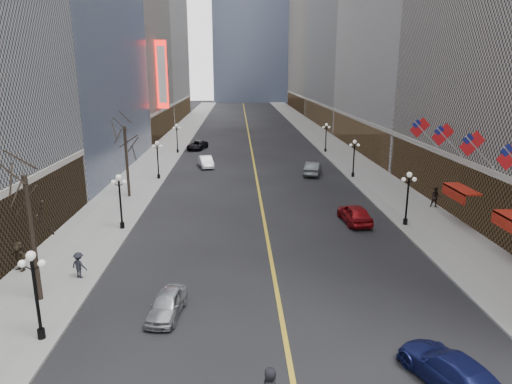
{
  "coord_description": "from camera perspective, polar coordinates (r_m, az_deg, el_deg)",
  "views": [
    {
      "loc": [
        -2.21,
        -5.89,
        12.66
      ],
      "look_at": [
        -1.36,
        15.58,
        6.95
      ],
      "focal_mm": 32.0,
      "sensor_mm": 36.0,
      "label": 1
    }
  ],
  "objects": [
    {
      "name": "streetlamp_west_1",
      "position": [
        38.41,
        -16.65,
        -0.47
      ],
      "size": [
        1.26,
        0.44,
        4.52
      ],
      "color": "black",
      "rests_on": "sidewalk_west"
    },
    {
      "name": "bldg_east_c",
      "position": [
        116.97,
        14.57,
        20.1
      ],
      "size": [
        26.6,
        40.6,
        48.8
      ],
      "color": "#959597",
      "rests_on": "ground"
    },
    {
      "name": "car_nb_mid",
      "position": [
        62.26,
        -6.28,
        3.78
      ],
      "size": [
        2.55,
        4.82,
        1.51
      ],
      "primitive_type": "imported",
      "rotation": [
        0.0,
        0.0,
        0.22
      ],
      "color": "white",
      "rests_on": "ground"
    },
    {
      "name": "awning_c",
      "position": [
        41.42,
        24.05,
        0.2
      ],
      "size": [
        1.4,
        4.0,
        0.93
      ],
      "color": "maroon",
      "rests_on": "ground"
    },
    {
      "name": "bldg_west_c",
      "position": [
        97.73,
        -20.14,
        21.41
      ],
      "size": [
        26.6,
        30.6,
        50.8
      ],
      "color": "#9F9484",
      "rests_on": "ground"
    },
    {
      "name": "bldg_east_d",
      "position": [
        159.27,
        10.08,
        21.35
      ],
      "size": [
        26.6,
        46.6,
        62.8
      ],
      "color": "#9F9484",
      "rests_on": "ground"
    },
    {
      "name": "ped_west_walk",
      "position": [
        30.73,
        -21.24,
        -8.51
      ],
      "size": [
        1.17,
        0.84,
        1.67
      ],
      "primitive_type": "imported",
      "rotation": [
        0.0,
        0.0,
        2.73
      ],
      "color": "black",
      "rests_on": "sidewalk_west"
    },
    {
      "name": "tree_west_far",
      "position": [
        47.69,
        -16.05,
        6.58
      ],
      "size": [
        3.6,
        3.6,
        7.92
      ],
      "color": "#2D231C",
      "rests_on": "sidewalk_west"
    },
    {
      "name": "lane_line",
      "position": [
        86.85,
        -0.79,
        6.51
      ],
      "size": [
        0.25,
        200.0,
        0.02
      ],
      "primitive_type": "cube",
      "color": "gold",
      "rests_on": "ground"
    },
    {
      "name": "theatre_marquee",
      "position": [
        86.97,
        -11.67,
        14.16
      ],
      "size": [
        2.0,
        0.55,
        12.0
      ],
      "color": "red",
      "rests_on": "ground"
    },
    {
      "name": "streetlamp_east_3",
      "position": [
        73.89,
        8.75,
        7.13
      ],
      "size": [
        1.26,
        0.44,
        4.52
      ],
      "color": "black",
      "rests_on": "sidewalk_east"
    },
    {
      "name": "car_sb_far",
      "position": [
        57.74,
        7.13,
        2.96
      ],
      "size": [
        3.08,
        5.4,
        1.68
      ],
      "primitive_type": "imported",
      "rotation": [
        0.0,
        0.0,
        2.87
      ],
      "color": "#4E5456",
      "rests_on": "ground"
    },
    {
      "name": "flag_3",
      "position": [
        37.65,
        25.61,
        5.23
      ],
      "size": [
        2.87,
        0.12,
        2.87
      ],
      "color": "#B2B2B7",
      "rests_on": "ground"
    },
    {
      "name": "ped_east_walk",
      "position": [
        46.23,
        21.55,
        -0.64
      ],
      "size": [
        1.03,
        0.71,
        1.93
      ],
      "primitive_type": "imported",
      "rotation": [
        0.0,
        0.0,
        -0.22
      ],
      "color": "black",
      "rests_on": "sidewalk_east"
    },
    {
      "name": "streetlamp_east_2",
      "position": [
        56.53,
        12.16,
        4.62
      ],
      "size": [
        1.26,
        0.44,
        4.52
      ],
      "color": "black",
      "rests_on": "sidewalk_east"
    },
    {
      "name": "streetlamp_west_3",
      "position": [
        73.18,
        -9.85,
        7.01
      ],
      "size": [
        1.26,
        0.44,
        4.52
      ],
      "color": "black",
      "rests_on": "sidewalk_west"
    },
    {
      "name": "sidewalk_east",
      "position": [
        78.62,
        9.71,
        5.47
      ],
      "size": [
        6.0,
        230.0,
        0.15
      ],
      "primitive_type": "cube",
      "color": "gray",
      "rests_on": "ground"
    },
    {
      "name": "tree_west_near",
      "position": [
        27.19,
        -26.72,
        -0.39
      ],
      "size": [
        3.6,
        3.6,
        7.92
      ],
      "color": "#2D231C",
      "rests_on": "sidewalk_west"
    },
    {
      "name": "car_sb_mid",
      "position": [
        40.02,
        12.22,
        -2.65
      ],
      "size": [
        2.35,
        5.0,
        1.65
      ],
      "primitive_type": "imported",
      "rotation": [
        0.0,
        0.0,
        3.22
      ],
      "color": "maroon",
      "rests_on": "ground"
    },
    {
      "name": "flag_4",
      "position": [
        42.09,
        22.5,
        6.43
      ],
      "size": [
        2.87,
        0.12,
        2.87
      ],
      "color": "#B2B2B7",
      "rests_on": "ground"
    },
    {
      "name": "car_sb_near",
      "position": [
        21.68,
        23.24,
        -19.81
      ],
      "size": [
        3.68,
        5.53,
        1.49
      ],
      "primitive_type": "imported",
      "rotation": [
        0.0,
        0.0,
        3.48
      ],
      "color": "navy",
      "rests_on": "ground"
    },
    {
      "name": "streetlamp_east_1",
      "position": [
        39.75,
        18.45,
        -0.1
      ],
      "size": [
        1.26,
        0.44,
        4.52
      ],
      "color": "black",
      "rests_on": "sidewalk_east"
    },
    {
      "name": "streetlamp_west_2",
      "position": [
        55.6,
        -12.2,
        4.45
      ],
      "size": [
        1.26,
        0.44,
        4.52
      ],
      "color": "black",
      "rests_on": "sidewalk_west"
    },
    {
      "name": "ped_west_far",
      "position": [
        33.36,
        -27.5,
        -7.12
      ],
      "size": [
        1.78,
        1.43,
        1.94
      ],
      "primitive_type": "imported",
      "rotation": [
        0.0,
        0.0,
        -0.59
      ],
      "color": "#34291C",
      "rests_on": "sidewalk_west"
    },
    {
      "name": "streetlamp_west_0",
      "position": [
        24.14,
        -25.91,
        -10.55
      ],
      "size": [
        1.26,
        0.44,
        4.52
      ],
      "color": "black",
      "rests_on": "sidewalk_west"
    },
    {
      "name": "sidewalk_west",
      "position": [
        77.83,
        -11.0,
        5.31
      ],
      "size": [
        6.0,
        230.0,
        0.15
      ],
      "primitive_type": "cube",
      "color": "gray",
      "rests_on": "ground"
    },
    {
      "name": "flag_5",
      "position": [
        46.64,
        19.99,
        7.39
      ],
      "size": [
        2.87,
        0.12,
        2.87
      ],
      "color": "#B2B2B7",
      "rests_on": "ground"
    },
    {
      "name": "car_nb_far",
      "position": [
        76.75,
        -7.35,
        5.82
      ],
      "size": [
        3.65,
        5.6,
        1.43
      ],
      "primitive_type": "imported",
      "rotation": [
        0.0,
        0.0,
        -0.26
      ],
      "color": "black",
      "rests_on": "ground"
    },
    {
      "name": "car_nb_near",
      "position": [
        25.42,
        -11.09,
        -13.6
      ],
      "size": [
        2.05,
        4.02,
        1.31
      ],
      "primitive_type": "imported",
      "rotation": [
        0.0,
        0.0,
        -0.14
      ],
      "color": "#AEB2B6",
      "rests_on": "ground"
    }
  ]
}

